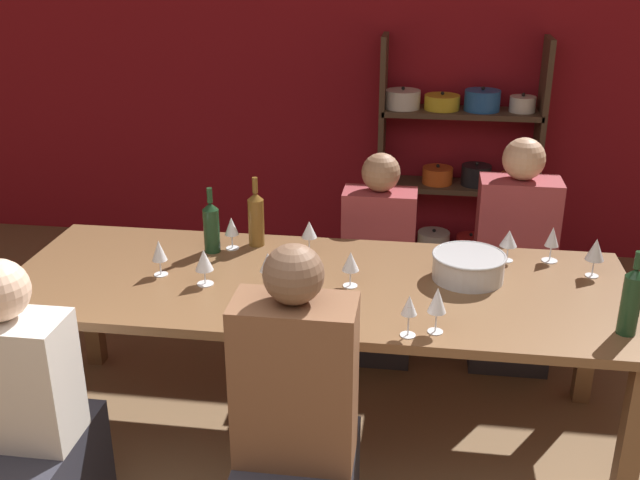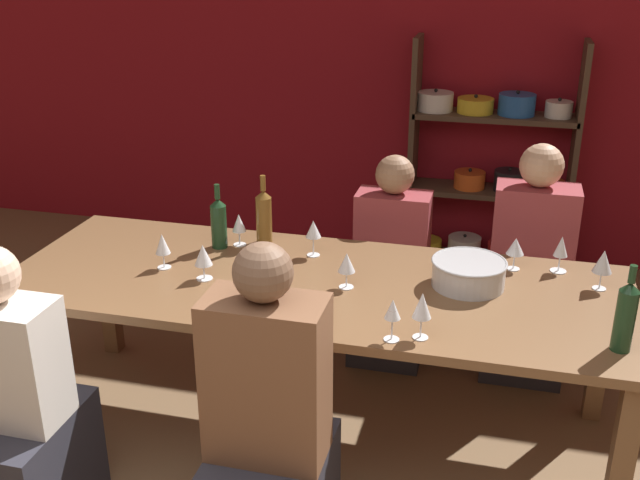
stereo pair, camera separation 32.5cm
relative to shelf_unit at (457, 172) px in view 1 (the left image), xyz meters
The scene contains 22 objects.
wall_back_red 0.92m from the shelf_unit, 159.73° to the left, with size 8.80×0.06×2.70m.
shelf_unit is the anchor object (origin of this frame).
dining_table 2.22m from the shelf_unit, 107.31° to the right, with size 2.68×0.99×0.76m.
mixing_bowl 2.01m from the shelf_unit, 90.45° to the right, with size 0.32×0.32×0.12m.
wine_bottle_green 2.48m from the shelf_unit, 77.08° to the right, with size 0.07×0.07×0.33m.
wine_bottle_dark 2.23m from the shelf_unit, 122.62° to the right, with size 0.08×0.08×0.31m.
wine_bottle_amber 2.04m from the shelf_unit, 119.76° to the right, with size 0.08×0.08×0.34m.
wine_glass_white_a 2.41m from the shelf_unit, 110.72° to the right, with size 0.07×0.07×0.17m.
wine_glass_white_b 2.52m from the shelf_unit, 93.53° to the right, with size 0.07×0.07×0.18m.
wine_glass_red_a 2.57m from the shelf_unit, 95.74° to the right, with size 0.06×0.06×0.17m.
wine_glass_white_c 2.50m from the shelf_unit, 116.92° to the right, with size 0.08×0.08×0.16m.
wine_glass_red_b 1.81m from the shelf_unit, 84.56° to the right, with size 0.08×0.08×0.15m.
wine_glass_white_d 1.99m from the shelf_unit, 74.58° to the right, with size 0.08×0.08×0.18m.
wine_glass_empty_a 2.14m from the shelf_unit, 121.38° to the right, with size 0.07×0.07×0.16m.
wine_glass_empty_b 2.55m from the shelf_unit, 122.01° to the right, with size 0.07×0.07×0.16m.
wine_glass_red_c 2.22m from the shelf_unit, 103.39° to the right, with size 0.07×0.07×0.16m.
wine_glass_empty_c 1.81m from the shelf_unit, 78.31° to the right, with size 0.07×0.07×0.17m.
wine_glass_empty_d 2.01m from the shelf_unit, 111.59° to the right, with size 0.07×0.07×0.17m.
person_near_a 2.99m from the shelf_unit, 101.89° to the right, with size 0.40×0.51×1.26m.
person_far_a 1.42m from the shelf_unit, 108.47° to the right, with size 0.38×0.48×1.12m.
person_near_b 3.37m from the shelf_unit, 118.57° to the right, with size 0.41×0.51×1.16m.
person_far_b 1.33m from the shelf_unit, 78.42° to the right, with size 0.41×0.51×1.21m.
Camera 1 is at (0.31, -1.37, 2.14)m, focal length 42.00 mm.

